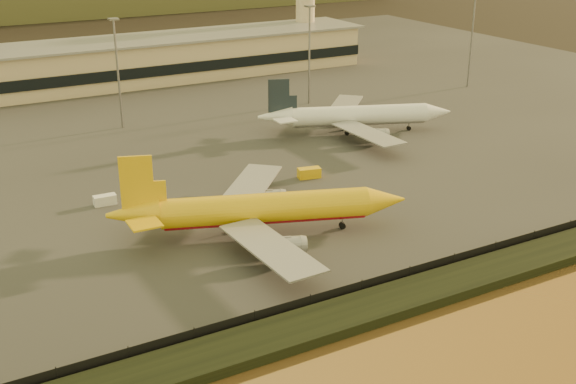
{
  "coord_description": "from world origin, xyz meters",
  "views": [
    {
      "loc": [
        -56.02,
        -82.13,
        48.63
      ],
      "look_at": [
        -3.3,
        12.0,
        5.98
      ],
      "focal_mm": 45.0,
      "sensor_mm": 36.0,
      "label": 1
    }
  ],
  "objects": [
    {
      "name": "gse_vehicle_white",
      "position": [
        -27.0,
        35.14,
        1.07
      ],
      "size": [
        3.94,
        1.89,
        1.74
      ],
      "primitive_type": "cube",
      "rotation": [
        0.0,
        0.0,
        -0.04
      ],
      "color": "white",
      "rests_on": "tarmac"
    },
    {
      "name": "dhl_cargo_jet",
      "position": [
        -8.89,
        10.98,
        4.42
      ],
      "size": [
        45.94,
        43.64,
        14.15
      ],
      "rotation": [
        0.0,
        0.0,
        -0.35
      ],
      "color": "#DDA90B",
      "rests_on": "tarmac"
    },
    {
      "name": "apron_light_masts",
      "position": [
        15.0,
        75.0,
        15.7
      ],
      "size": [
        152.2,
        12.2,
        25.4
      ],
      "color": "slate",
      "rests_on": "tarmac"
    },
    {
      "name": "perimeter_fence",
      "position": [
        0.0,
        -13.0,
        1.3
      ],
      "size": [
        300.0,
        0.05,
        2.2
      ],
      "primitive_type": "cube",
      "color": "black",
      "rests_on": "tarmac"
    },
    {
      "name": "gse_vehicle_yellow",
      "position": [
        11.06,
        29.32,
        1.18
      ],
      "size": [
        4.66,
        2.83,
        1.95
      ],
      "primitive_type": "cube",
      "rotation": [
        0.0,
        0.0,
        -0.21
      ],
      "color": "#DDA90B",
      "rests_on": "tarmac"
    },
    {
      "name": "tarmac",
      "position": [
        0.0,
        95.0,
        0.1
      ],
      "size": [
        320.0,
        220.0,
        0.2
      ],
      "primitive_type": "cube",
      "color": "#2D2D2D",
      "rests_on": "ground"
    },
    {
      "name": "terminal_building",
      "position": [
        -14.52,
        125.55,
        6.25
      ],
      "size": [
        202.0,
        25.0,
        12.6
      ],
      "color": "tan",
      "rests_on": "tarmac"
    },
    {
      "name": "white_narrowbody_jet",
      "position": [
        35.82,
        49.98,
        4.08
      ],
      "size": [
        43.55,
        41.15,
        13.0
      ],
      "rotation": [
        0.0,
        0.0,
        -0.37
      ],
      "color": "white",
      "rests_on": "tarmac"
    },
    {
      "name": "embankment",
      "position": [
        0.0,
        -17.0,
        0.7
      ],
      "size": [
        320.0,
        7.0,
        1.4
      ],
      "primitive_type": "cube",
      "color": "black",
      "rests_on": "ground"
    },
    {
      "name": "ground",
      "position": [
        0.0,
        0.0,
        0.0
      ],
      "size": [
        900.0,
        900.0,
        0.0
      ],
      "primitive_type": "plane",
      "color": "black",
      "rests_on": "ground"
    }
  ]
}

